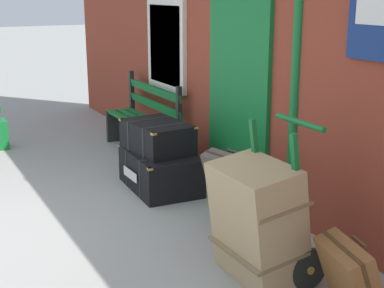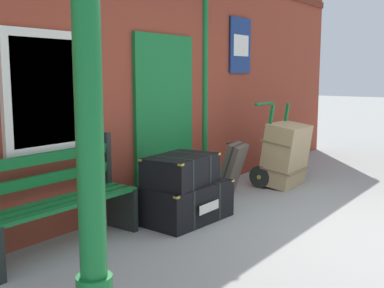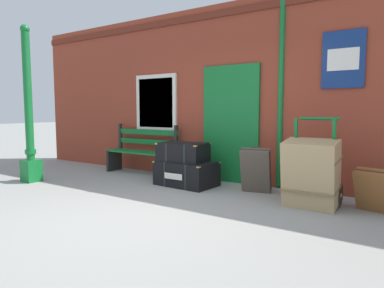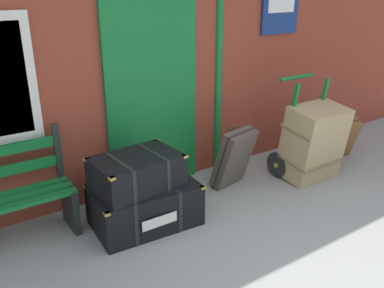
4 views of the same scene
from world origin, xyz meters
The scene contains 10 objects.
ground_plane centered at (0.00, 0.00, 0.00)m, with size 60.00×60.00×0.00m, color gray.
brick_facade centered at (-0.01, 2.60, 1.60)m, with size 10.40×0.35×3.20m.
lamp_post centered at (-3.06, 0.43, 1.06)m, with size 0.28×0.28×2.80m.
platform_bench centered at (-1.91, 2.16, 0.44)m, with size 1.60×0.43×1.01m.
steamer_trunk_base centered at (-0.52, 1.75, 0.21)m, with size 1.05×0.71×0.43m.
steamer_trunk_middle centered at (-0.58, 1.75, 0.58)m, with size 0.85×0.61×0.33m.
porters_trolley centered at (1.65, 1.71, 0.27)m, with size 0.71×0.56×1.21m.
large_brown_trunk centered at (1.65, 1.54, 0.47)m, with size 0.70×0.55×0.93m.
suitcase_oxblood centered at (2.41, 1.77, 0.29)m, with size 0.57×0.46×0.57m.
suitcase_caramel centered at (0.71, 1.89, 0.36)m, with size 0.51×0.44×0.73m.
Camera 2 is at (-4.65, -1.35, 1.62)m, focal length 44.65 mm.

